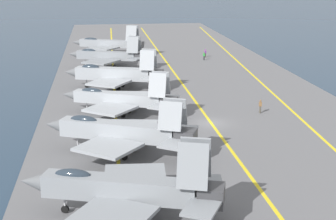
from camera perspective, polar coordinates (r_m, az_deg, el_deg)
name	(u,v)px	position (r m, az deg, el deg)	size (l,w,h in m)	color
ground_plane	(211,126)	(62.97, 4.79, -1.80)	(2000.00, 2000.00, 0.00)	#23384C
carrier_deck	(211,125)	(62.92, 4.80, -1.62)	(226.00, 41.83, 0.40)	slate
deck_stripe_foul_line	(301,119)	(66.24, 14.57, -1.01)	(203.40, 0.36, 0.01)	yellow
deck_stripe_centerline	(211,123)	(62.86, 4.80, -1.44)	(203.40, 0.36, 0.01)	yellow
deck_stripe_edge_line	(116,127)	(61.47, -5.74, -1.86)	(203.40, 0.36, 0.01)	yellow
parked_jet_second	(124,189)	(38.97, -4.94, -8.67)	(13.10, 15.91, 6.57)	gray
parked_jet_third	(120,131)	(51.53, -5.30, -2.35)	(12.22, 16.07, 6.19)	#93999E
parked_jet_fourth	(121,99)	(65.78, -5.24, 1.26)	(12.29, 15.61, 5.89)	#9EA3A8
parked_jet_fifth	(115,74)	(80.09, -5.92, 4.01)	(13.11, 15.86, 6.31)	#9EA3A8
parked_jet_sixth	(108,56)	(96.04, -6.62, 6.01)	(13.16, 15.16, 6.25)	gray
parked_jet_seventh	(109,43)	(110.46, -6.56, 7.34)	(12.04, 15.98, 6.62)	gray
crew_purple_vest	(205,53)	(108.68, 4.16, 6.35)	(0.43, 0.34, 1.73)	#383328
crew_green_vest	(204,56)	(105.29, 4.02, 6.03)	(0.43, 0.46, 1.66)	#232328
crew_brown_vest	(260,106)	(67.65, 10.19, 0.47)	(0.36, 0.44, 1.81)	#4C473D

